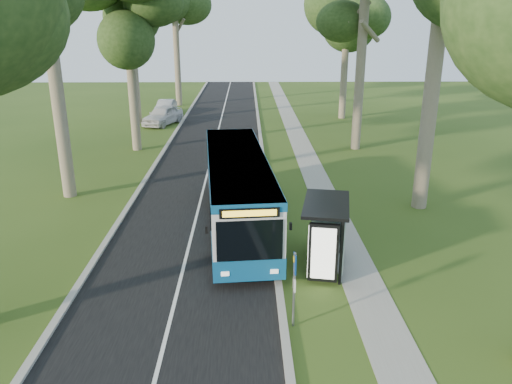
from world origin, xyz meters
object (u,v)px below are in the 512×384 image
litter_bin (318,234)px  car_white (163,115)px  bus_stop_sign (294,281)px  bus_shelter (331,227)px  car_silver (166,107)px  bus (237,190)px

litter_bin → car_white: 27.58m
bus_stop_sign → bus_shelter: size_ratio=0.75×
bus_shelter → car_silver: bus_shelter is taller
car_white → bus_shelter: bearing=-49.5°
bus_stop_sign → bus_shelter: 3.81m
bus → car_white: bus is taller
litter_bin → car_white: (-10.40, 25.54, 0.37)m
bus_shelter → litter_bin: (-0.11, 2.39, -1.34)m
car_white → car_silver: (-0.53, 5.20, -0.14)m
bus → litter_bin: bearing=-38.6°
litter_bin → car_white: bearing=112.2°
bus_shelter → car_silver: (-11.04, 33.13, -1.12)m
bus_stop_sign → car_silver: bearing=101.9°
car_silver → litter_bin: bearing=-66.5°
bus_stop_sign → bus_shelter: bearing=62.0°
litter_bin → bus_stop_sign: bearing=-104.7°
bus_shelter → car_white: size_ratio=0.66×
bus_shelter → bus: bearing=137.6°
bus → bus_stop_sign: 8.25m
bus → car_silver: 29.52m
car_white → litter_bin: bearing=-47.9°
bus_stop_sign → car_white: 32.59m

